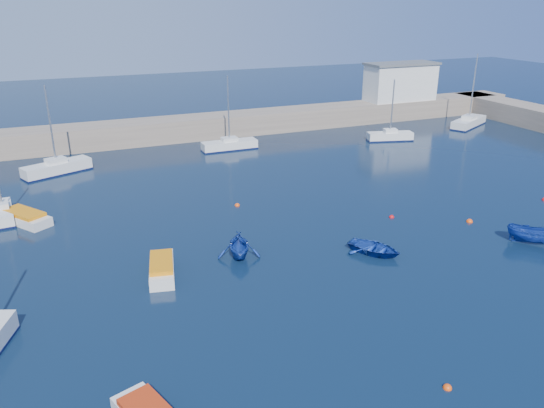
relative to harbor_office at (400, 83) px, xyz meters
name	(u,v)px	position (x,y,z in m)	size (l,w,h in m)	color
ground	(439,337)	(-30.00, -46.00, -5.10)	(220.00, 220.00, 0.00)	#0B1C33
back_wall	(198,127)	(-30.00, 0.00, -3.80)	(96.00, 4.50, 2.60)	gray
harbor_office	(400,83)	(0.00, 0.00, 0.00)	(10.00, 4.00, 5.00)	silver
sailboat_3	(3,212)	(-51.27, -20.03, -4.55)	(1.72, 4.82, 6.41)	silver
sailboat_5	(57,168)	(-46.94, -9.22, -4.46)	(6.78, 4.25, 8.71)	silver
sailboat_6	(229,145)	(-28.28, -7.18, -4.53)	(6.37, 1.79, 8.36)	silver
sailboat_7	(390,136)	(-8.77, -10.77, -4.53)	(5.73, 2.93, 7.37)	silver
sailboat_8	(469,122)	(5.65, -8.37, -4.50)	(7.56, 5.25, 9.63)	silver
motorboat_1	(162,268)	(-41.71, -33.95, -4.62)	(2.29, 4.41, 1.03)	silver
motorboat_2	(24,217)	(-49.77, -21.49, -4.64)	(4.09, 4.87, 0.98)	silver
dinghy_center	(374,248)	(-27.77, -36.53, -4.72)	(2.60, 3.64, 0.75)	navy
dinghy_left	(239,245)	(-36.42, -33.42, -4.23)	(2.85, 3.30, 1.74)	navy
dinghy_right	(534,235)	(-16.63, -39.62, -4.41)	(1.35, 3.59, 1.39)	navy
buoy_0	(447,388)	(-32.22, -49.24, -5.10)	(0.41, 0.41, 0.41)	#F4490C
buoy_1	(392,217)	(-22.95, -31.62, -5.10)	(0.41, 0.41, 0.41)	red
buoy_2	(469,222)	(-17.89, -34.74, -5.10)	(0.50, 0.50, 0.50)	#F4490C
buoy_3	(237,206)	(-33.40, -24.43, -5.10)	(0.44, 0.44, 0.44)	#F4490C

